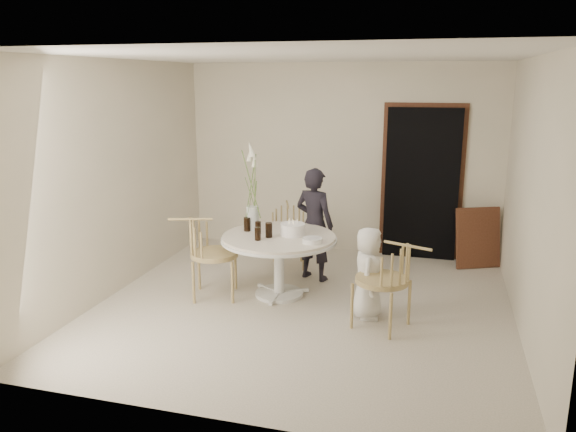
% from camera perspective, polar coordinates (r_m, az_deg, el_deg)
% --- Properties ---
extents(ground, '(4.50, 4.50, 0.00)m').
position_cam_1_polar(ground, '(6.36, 1.53, -9.16)').
color(ground, beige).
rests_on(ground, ground).
extents(room_shell, '(4.50, 4.50, 4.50)m').
position_cam_1_polar(room_shell, '(5.92, 1.63, 5.44)').
color(room_shell, white).
rests_on(room_shell, ground).
extents(doorway, '(1.00, 0.10, 2.10)m').
position_cam_1_polar(doorway, '(8.01, 13.42, 3.15)').
color(doorway, black).
rests_on(doorway, ground).
extents(door_trim, '(1.12, 0.03, 2.22)m').
position_cam_1_polar(door_trim, '(8.04, 13.46, 3.62)').
color(door_trim, brown).
rests_on(door_trim, ground).
extents(table, '(1.33, 1.33, 0.73)m').
position_cam_1_polar(table, '(6.46, -0.92, -2.96)').
color(table, silver).
rests_on(table, ground).
extents(picture_frame, '(0.63, 0.42, 0.81)m').
position_cam_1_polar(picture_frame, '(7.93, 18.74, -2.10)').
color(picture_frame, brown).
rests_on(picture_frame, ground).
extents(chair_far, '(0.55, 0.58, 0.83)m').
position_cam_1_polar(chair_far, '(7.61, -0.01, -1.01)').
color(chair_far, tan).
rests_on(chair_far, ground).
extents(chair_right, '(0.67, 0.64, 0.93)m').
position_cam_1_polar(chair_right, '(5.68, 10.72, -5.74)').
color(chair_right, tan).
rests_on(chair_right, ground).
extents(chair_left, '(0.65, 0.62, 0.95)m').
position_cam_1_polar(chair_left, '(6.51, -8.68, -3.00)').
color(chair_left, tan).
rests_on(chair_left, ground).
extents(girl, '(0.60, 0.49, 1.42)m').
position_cam_1_polar(girl, '(7.00, 2.70, -0.84)').
color(girl, black).
rests_on(girl, ground).
extents(boy, '(0.34, 0.50, 0.99)m').
position_cam_1_polar(boy, '(5.98, 8.14, -5.74)').
color(boy, white).
rests_on(boy, ground).
extents(birthday_cake, '(0.28, 0.28, 0.19)m').
position_cam_1_polar(birthday_cake, '(6.43, 0.47, -1.37)').
color(birthday_cake, white).
rests_on(birthday_cake, table).
extents(cola_tumbler_a, '(0.07, 0.07, 0.15)m').
position_cam_1_polar(cola_tumbler_a, '(6.49, -3.06, -1.19)').
color(cola_tumbler_a, black).
rests_on(cola_tumbler_a, table).
extents(cola_tumbler_b, '(0.08, 0.08, 0.15)m').
position_cam_1_polar(cola_tumbler_b, '(6.24, -3.10, -1.82)').
color(cola_tumbler_b, black).
rests_on(cola_tumbler_b, table).
extents(cola_tumbler_c, '(0.09, 0.09, 0.16)m').
position_cam_1_polar(cola_tumbler_c, '(6.61, -4.19, -0.84)').
color(cola_tumbler_c, black).
rests_on(cola_tumbler_c, table).
extents(cola_tumbler_d, '(0.08, 0.08, 0.17)m').
position_cam_1_polar(cola_tumbler_d, '(6.34, -1.96, -1.43)').
color(cola_tumbler_d, black).
rests_on(cola_tumbler_d, table).
extents(plate_stack, '(0.26, 0.26, 0.05)m').
position_cam_1_polar(plate_stack, '(6.14, 2.47, -2.50)').
color(plate_stack, white).
rests_on(plate_stack, table).
extents(flower_vase, '(0.15, 0.15, 1.05)m').
position_cam_1_polar(flower_vase, '(6.61, -3.62, 1.74)').
color(flower_vase, silver).
rests_on(flower_vase, table).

